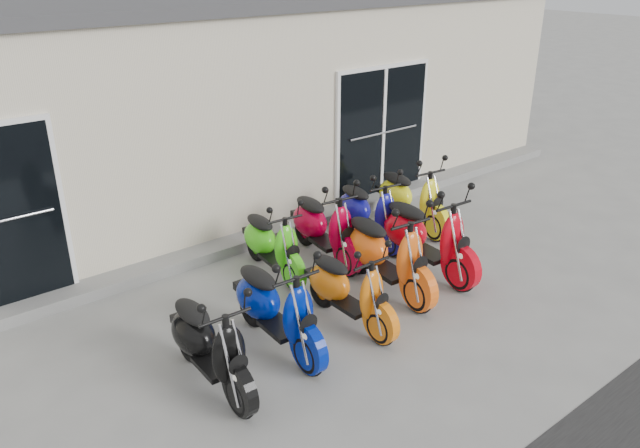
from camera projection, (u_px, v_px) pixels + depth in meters
The scene contains 14 objects.
ground at pixel (350, 293), 7.93m from camera, with size 80.00×80.00×0.00m, color gray.
building at pixel (157, 99), 11.00m from camera, with size 14.00×6.00×3.20m, color beige.
front_step at pixel (261, 236), 9.34m from camera, with size 14.00×0.40×0.15m, color gray.
door_left at pixel (17, 211), 7.14m from camera, with size 1.07×0.08×2.22m, color black.
door_right at pixel (382, 128), 10.47m from camera, with size 2.02×0.08×2.22m, color black.
scooter_front_black at pixel (209, 334), 6.00m from camera, with size 0.59×1.64×1.21m, color black, non-canonical shape.
scooter_front_blue at pixel (276, 297), 6.59m from camera, with size 0.62×1.71×1.26m, color #001893, non-canonical shape.
scooter_front_orange_a at pixel (349, 280), 7.04m from camera, with size 0.56×1.55×1.15m, color orange, non-canonical shape.
scooter_front_orange_b at pixel (387, 243), 7.72m from camera, with size 0.66×1.81×1.34m, color #FF6214, non-canonical shape.
scooter_front_red at pixel (428, 226), 8.18m from camera, with size 0.67×1.85×1.36m, color red, non-canonical shape.
scooter_back_green at pixel (272, 235), 8.16m from camera, with size 0.57×1.56×1.15m, color #46E018, non-canonical shape.
scooter_back_red at pixel (324, 218), 8.55m from camera, with size 0.62×1.71×1.27m, color #B30025, non-canonical shape.
scooter_back_blue at pixel (369, 204), 9.09m from camera, with size 0.60×1.64×1.21m, color #12118D, non-canonical shape.
scooter_back_yellow at pixel (412, 190), 9.55m from camera, with size 0.62×1.71×1.26m, color #FFFC1C, non-canonical shape.
Camera 1 is at (-4.63, -5.15, 3.97)m, focal length 35.00 mm.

